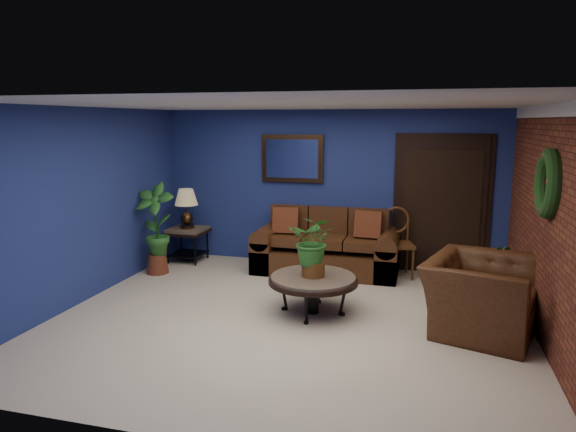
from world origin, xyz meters
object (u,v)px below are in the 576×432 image
(table_lamp, at_px, (186,204))
(armchair, at_px, (481,295))
(sofa, at_px, (327,251))
(end_table, at_px, (188,236))
(side_chair, at_px, (397,237))
(coffee_table, at_px, (313,281))

(table_lamp, height_order, armchair, table_lamp)
(sofa, height_order, armchair, sofa)
(end_table, distance_m, armchair, 4.81)
(side_chair, bearing_deg, table_lamp, 166.39)
(side_chair, bearing_deg, coffee_table, -130.48)
(coffee_table, distance_m, armchair, 1.92)
(end_table, bearing_deg, side_chair, 1.25)
(end_table, distance_m, table_lamp, 0.54)
(table_lamp, bearing_deg, sofa, 0.80)
(sofa, distance_m, table_lamp, 2.45)
(end_table, height_order, table_lamp, table_lamp)
(sofa, distance_m, armchair, 2.80)
(coffee_table, distance_m, table_lamp, 3.15)
(table_lamp, bearing_deg, end_table, -45.00)
(sofa, bearing_deg, armchair, -41.74)
(sofa, xyz_separation_m, armchair, (2.09, -1.87, 0.09))
(armchair, bearing_deg, coffee_table, 106.12)
(table_lamp, xyz_separation_m, armchair, (4.45, -1.83, -0.56))
(sofa, height_order, table_lamp, table_lamp)
(coffee_table, bearing_deg, armchair, -1.30)
(sofa, relative_size, table_lamp, 3.47)
(table_lamp, distance_m, armchair, 4.85)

